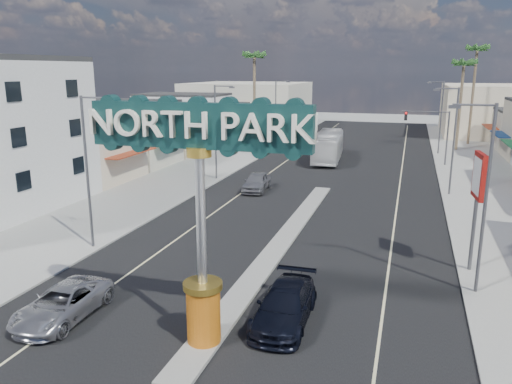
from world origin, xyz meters
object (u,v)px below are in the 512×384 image
Objects in this scene: traffic_signal_left at (270,122)px; traffic_signal_right at (431,127)px; palm_right_far at (477,54)px; streetlight_l_far at (277,110)px; streetlight_l_near at (89,165)px; palm_left_far at (254,61)px; streetlight_l_mid at (217,127)px; streetlight_r_far at (440,114)px; city_bus at (328,146)px; bank_pylon_sign at (478,183)px; streetlight_r_mid at (452,136)px; suv_left at (63,304)px; gateway_sign at (200,197)px; car_parked_left at (257,182)px; palm_right_mid at (464,68)px; streetlight_r_near at (483,191)px; suv_right at (285,305)px.

traffic_signal_left is 1.00× the size of traffic_signal_right.
palm_right_far is at bearing 72.10° from traffic_signal_right.
traffic_signal_left is at bearing -81.14° from streetlight_l_far.
streetlight_l_near is 40.59m from palm_left_far.
palm_right_far is at bearing 63.94° from streetlight_l_near.
streetlight_l_mid and streetlight_r_far have the same top height.
traffic_signal_right is 0.67× the size of streetlight_l_far.
city_bus is 33.59m from bank_pylon_sign.
streetlight_l_far is at bearing 37.92° from palm_left_far.
streetlight_l_far reaches higher than city_bus.
suv_left is (-17.02, -27.87, -4.37)m from streetlight_r_mid.
gateway_sign is at bearing -104.03° from palm_right_far.
traffic_signal_left and traffic_signal_right have the same top height.
car_parked_left is at bearing -72.12° from palm_left_far.
palm_right_mid is (3.82, 12.01, 6.33)m from traffic_signal_right.
streetlight_r_near is at bearing -93.19° from palm_right_mid.
gateway_sign is 1.02× the size of streetlight_l_near.
streetlight_l_far and streetlight_r_far have the same top height.
streetlight_l_far is at bearing 131.47° from city_bus.
traffic_signal_right is at bearing -107.63° from palm_right_mid.
streetlight_r_far reaches higher than traffic_signal_right.
streetlight_l_far is at bearing 90.00° from streetlight_l_near.
suv_right is at bearing -73.39° from traffic_signal_left.
streetlight_r_mid is at bearing 69.58° from gateway_sign.
streetlight_l_far is at bearing 157.80° from traffic_signal_right.
palm_right_far is at bearing 84.98° from streetlight_r_near.
suv_right is (-7.88, -25.36, -4.30)m from streetlight_r_mid.
gateway_sign is at bearing -102.33° from traffic_signal_right.
palm_left_far reaches higher than traffic_signal_left.
palm_right_far is at bearing 23.20° from palm_left_far.
palm_right_mid reaches higher than streetlight_l_far.
palm_right_mid reaches higher than gateway_sign.
traffic_signal_left is 17.97m from car_parked_left.
streetlight_r_near is (19.62, -33.99, 0.79)m from traffic_signal_left.
streetlight_l_mid is at bearing 110.42° from gateway_sign.
traffic_signal_right is at bearing -98.86° from streetlight_r_far.
palm_right_far reaches higher than streetlight_r_mid.
suv_right is (-7.88, -5.36, -4.30)m from streetlight_r_near.
palm_right_far is (4.57, 52.00, 7.32)m from streetlight_r_near.
streetlight_r_far is at bearing 4.88° from palm_left_far.
streetlight_l_mid is 0.64× the size of palm_right_far.
palm_right_far reaches higher than streetlight_r_far.
palm_right_mid is 2.55× the size of car_parked_left.
streetlight_r_far is 0.76× the size of city_bus.
traffic_signal_left is at bearing 87.90° from streetlight_l_near.
streetlight_l_far reaches higher than traffic_signal_left.
gateway_sign is at bearing -134.96° from suv_right.
traffic_signal_left is at bearing -57.57° from palm_left_far.
traffic_signal_left is 0.96× the size of bank_pylon_sign.
streetlight_r_near is (20.87, 0.00, 0.00)m from streetlight_l_near.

